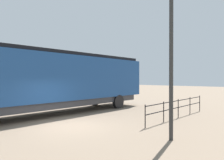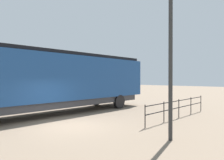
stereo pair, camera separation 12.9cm
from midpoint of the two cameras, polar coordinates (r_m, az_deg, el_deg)
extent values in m
plane|color=#84705B|center=(11.05, -12.09, -12.30)|extent=(120.00, 120.00, 0.00)
cube|color=navy|center=(14.75, -15.38, 0.64)|extent=(3.09, 15.40, 2.98)
cube|color=black|center=(19.13, 1.64, -0.74)|extent=(2.97, 2.16, 2.09)
cube|color=black|center=(14.84, -15.39, 6.88)|extent=(2.78, 14.78, 0.24)
cube|color=#38383D|center=(14.84, -15.36, -6.00)|extent=(2.78, 14.17, 0.45)
cylinder|color=black|center=(18.97, -4.93, -5.28)|extent=(0.30, 1.10, 1.10)
cylinder|color=black|center=(17.03, 1.49, -5.93)|extent=(0.30, 1.10, 1.10)
cylinder|color=#2D2D2D|center=(8.52, 15.51, 6.83)|extent=(0.16, 0.16, 6.77)
cube|color=black|center=(13.57, 17.45, -5.41)|extent=(0.04, 7.40, 0.04)
cube|color=black|center=(13.62, 17.45, -7.19)|extent=(0.04, 7.40, 0.04)
cylinder|color=black|center=(10.43, 8.73, -9.83)|extent=(0.05, 0.05, 1.15)
cylinder|color=black|center=(11.99, 13.68, -8.50)|extent=(0.05, 0.05, 1.15)
cylinder|color=black|center=(13.62, 17.45, -7.43)|extent=(0.05, 0.05, 1.15)
cylinder|color=black|center=(15.31, 20.38, -6.57)|extent=(0.05, 0.05, 1.15)
cylinder|color=black|center=(17.02, 22.72, -5.87)|extent=(0.05, 0.05, 1.15)
camera|label=1|loc=(0.06, -90.34, 0.00)|focal=33.32mm
camera|label=2|loc=(0.06, 89.66, 0.00)|focal=33.32mm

